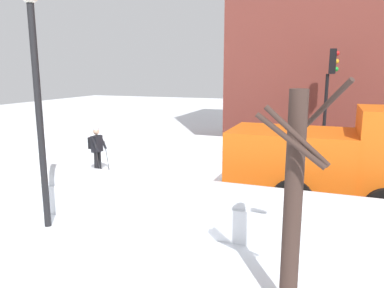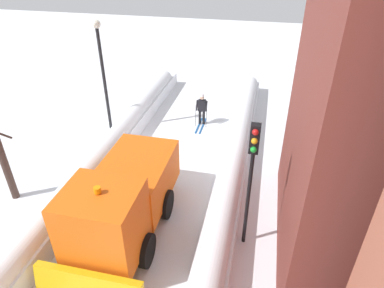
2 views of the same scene
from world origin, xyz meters
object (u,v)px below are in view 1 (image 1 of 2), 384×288
at_px(plow_truck, 340,159).
at_px(skier, 97,147).
at_px(street_lamp, 37,82).
at_px(bare_tree_near, 294,202).
at_px(traffic_light_pole, 330,88).

bearing_deg(plow_truck, skier, -96.53).
distance_m(plow_truck, skier, 8.61).
distance_m(skier, street_lamp, 5.60).
distance_m(plow_truck, bare_tree_near, 5.19).
distance_m(skier, bare_tree_near, 9.89).
bearing_deg(skier, traffic_light_pole, 110.69).
bearing_deg(plow_truck, traffic_light_pole, -174.38).
relative_size(street_lamp, bare_tree_near, 1.52).
xyz_separation_m(traffic_light_pole, street_lamp, (7.74, -6.44, 0.34)).
height_order(traffic_light_pole, street_lamp, street_lamp).
bearing_deg(bare_tree_near, street_lamp, -103.22).
relative_size(skier, traffic_light_pole, 0.39).
relative_size(plow_truck, skier, 3.31).
height_order(plow_truck, bare_tree_near, bare_tree_near).
xyz_separation_m(skier, street_lamp, (4.67, 1.71, 2.58)).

